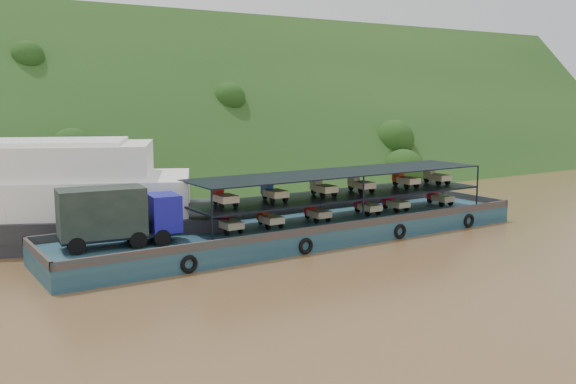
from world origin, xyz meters
TOP-DOWN VIEW (x-y plane):
  - ground at (0.00, 0.00)m, footprint 160.00×160.00m
  - hillside at (0.00, 36.00)m, footprint 140.00×39.60m
  - cargo_barge at (-3.12, 1.55)m, footprint 35.00×7.18m

SIDE VIEW (x-z plane):
  - ground at x=0.00m, z-range 0.00..0.00m
  - hillside at x=0.00m, z-range -19.80..19.80m
  - cargo_barge at x=-3.12m, z-range -1.19..3.53m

